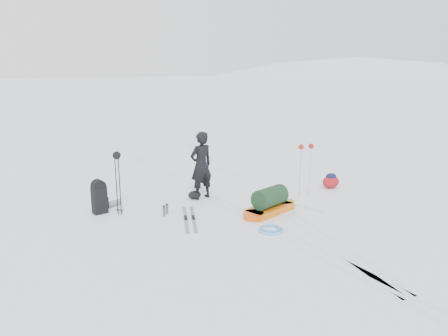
{
  "coord_description": "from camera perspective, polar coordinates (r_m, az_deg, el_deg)",
  "views": [
    {
      "loc": [
        -4.59,
        -8.74,
        3.3
      ],
      "look_at": [
        -0.13,
        -0.05,
        0.95
      ],
      "focal_mm": 35.0,
      "sensor_mm": 36.0,
      "label": 1
    }
  ],
  "objects": [
    {
      "name": "ground",
      "position": [
        10.41,
        0.51,
        -4.96
      ],
      "size": [
        200.0,
        200.0,
        0.0
      ],
      "primitive_type": "plane",
      "color": "white",
      "rests_on": "ground"
    },
    {
      "name": "snow_hill_backdrop",
      "position": [
        135.5,
        7.83,
        -18.86
      ],
      "size": [
        359.5,
        192.0,
        162.45
      ],
      "color": "silver",
      "rests_on": "ground"
    },
    {
      "name": "ski_tracks",
      "position": [
        11.42,
        1.19,
        -3.26
      ],
      "size": [
        3.38,
        17.97,
        0.01
      ],
      "color": "silver",
      "rests_on": "ground"
    },
    {
      "name": "skier",
      "position": [
        10.77,
        -3.01,
        0.33
      ],
      "size": [
        0.68,
        0.52,
        1.69
      ],
      "primitive_type": "imported",
      "rotation": [
        0.0,
        0.0,
        3.33
      ],
      "color": "black",
      "rests_on": "ground"
    },
    {
      "name": "pulk_sled",
      "position": [
        9.91,
        6.0,
        -4.6
      ],
      "size": [
        1.63,
        0.93,
        0.6
      ],
      "rotation": [
        0.0,
        0.0,
        0.33
      ],
      "color": "orange",
      "rests_on": "ground"
    },
    {
      "name": "expedition_rucksack",
      "position": [
        10.24,
        -15.78,
        -3.67
      ],
      "size": [
        0.76,
        0.64,
        0.78
      ],
      "rotation": [
        0.0,
        0.0,
        0.19
      ],
      "color": "black",
      "rests_on": "ground"
    },
    {
      "name": "ski_poles_black",
      "position": [
        9.78,
        -13.8,
        0.62
      ],
      "size": [
        0.18,
        0.18,
        1.44
      ],
      "rotation": [
        0.0,
        0.0,
        0.09
      ],
      "color": "black",
      "rests_on": "ground"
    },
    {
      "name": "ski_poles_silver",
      "position": [
        11.21,
        10.65,
        2.02
      ],
      "size": [
        0.42,
        0.16,
        1.33
      ],
      "rotation": [
        0.0,
        0.0,
        0.06
      ],
      "color": "#B1B4B8",
      "rests_on": "ground"
    },
    {
      "name": "touring_skis_grey",
      "position": [
        9.57,
        -4.53,
        -6.59
      ],
      "size": [
        0.79,
        1.65,
        0.06
      ],
      "rotation": [
        0.0,
        0.0,
        1.23
      ],
      "color": "#95979E",
      "rests_on": "ground"
    },
    {
      "name": "touring_skis_white",
      "position": [
        10.57,
        8.38,
        -4.72
      ],
      "size": [
        0.93,
        1.8,
        0.07
      ],
      "rotation": [
        0.0,
        0.0,
        -1.19
      ],
      "color": "white",
      "rests_on": "ground"
    },
    {
      "name": "rope_coil",
      "position": [
        8.96,
        6.13,
        -7.95
      ],
      "size": [
        0.54,
        0.54,
        0.06
      ],
      "rotation": [
        0.0,
        0.0,
        0.04
      ],
      "color": "#63ABF2",
      "rests_on": "ground"
    },
    {
      "name": "small_daypack",
      "position": [
        12.15,
        13.79,
        -1.65
      ],
      "size": [
        0.49,
        0.37,
        0.41
      ],
      "rotation": [
        0.0,
        0.0,
        -0.01
      ],
      "color": "maroon",
      "rests_on": "ground"
    },
    {
      "name": "thermos_pair",
      "position": [
        9.85,
        -7.66,
        -5.45
      ],
      "size": [
        0.19,
        0.21,
        0.25
      ],
      "rotation": [
        0.0,
        0.0,
        0.09
      ],
      "color": "#5A5D62",
      "rests_on": "ground"
    },
    {
      "name": "stuff_sack",
      "position": [
        10.93,
        -3.87,
        -3.52
      ],
      "size": [
        0.36,
        0.28,
        0.21
      ],
      "rotation": [
        0.0,
        0.0,
        0.11
      ],
      "color": "black",
      "rests_on": "ground"
    }
  ]
}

